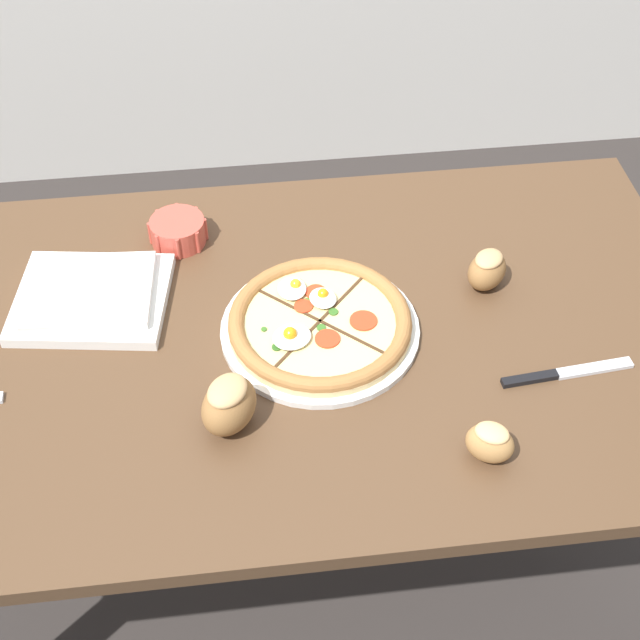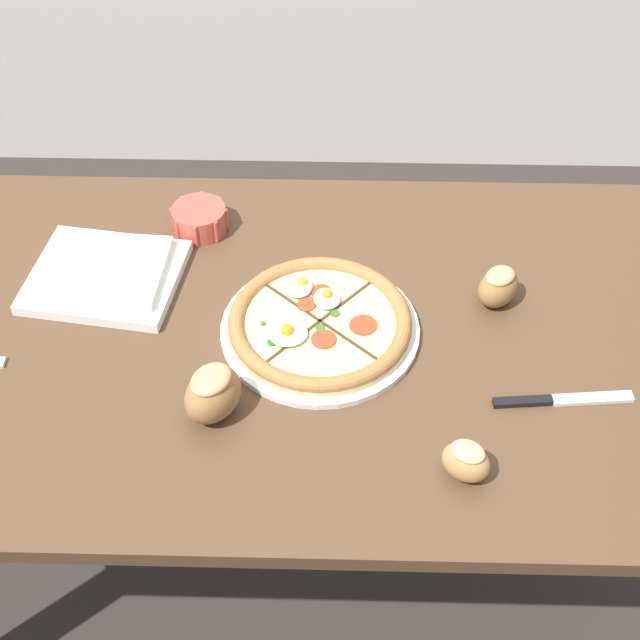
{
  "view_description": "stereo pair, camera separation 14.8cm",
  "coord_description": "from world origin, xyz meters",
  "views": [
    {
      "loc": [
        -0.02,
        -1.03,
        1.87
      ],
      "look_at": [
        0.1,
        -0.0,
        0.81
      ],
      "focal_mm": 50.0,
      "sensor_mm": 36.0,
      "label": 1
    },
    {
      "loc": [
        0.13,
        -1.03,
        1.87
      ],
      "look_at": [
        0.1,
        -0.0,
        0.81
      ],
      "focal_mm": 50.0,
      "sensor_mm": 36.0,
      "label": 2
    }
  ],
  "objects": [
    {
      "name": "pizza",
      "position": [
        0.1,
        0.0,
        0.8
      ],
      "size": [
        0.34,
        0.34,
        0.05
      ],
      "color": "white",
      "rests_on": "dining_table"
    },
    {
      "name": "ground_plane",
      "position": [
        0.0,
        0.0,
        0.0
      ],
      "size": [
        12.0,
        12.0,
        0.0
      ],
      "primitive_type": "plane",
      "color": "#2D2826"
    },
    {
      "name": "napkin_folded",
      "position": [
        -0.28,
        0.12,
        0.79
      ],
      "size": [
        0.29,
        0.26,
        0.04
      ],
      "rotation": [
        0.0,
        0.0,
        -0.15
      ],
      "color": "silver",
      "rests_on": "dining_table"
    },
    {
      "name": "bread_piece_far",
      "position": [
        0.41,
        0.08,
        0.81
      ],
      "size": [
        0.1,
        0.1,
        0.07
      ],
      "rotation": [
        0.0,
        0.0,
        0.76
      ],
      "color": "olive",
      "rests_on": "dining_table"
    },
    {
      "name": "bread_piece_mid",
      "position": [
        -0.05,
        -0.18,
        0.82
      ],
      "size": [
        0.12,
        0.13,
        0.09
      ],
      "rotation": [
        0.0,
        0.0,
        0.98
      ],
      "color": "olive",
      "rests_on": "dining_table"
    },
    {
      "name": "dining_table",
      "position": [
        0.0,
        0.0,
        0.68
      ],
      "size": [
        1.56,
        0.85,
        0.78
      ],
      "color": "#513823",
      "rests_on": "ground_plane"
    },
    {
      "name": "bread_piece_near",
      "position": [
        0.32,
        -0.28,
        0.81
      ],
      "size": [
        0.09,
        0.08,
        0.07
      ],
      "rotation": [
        0.0,
        0.0,
        2.63
      ],
      "color": "#B27F47",
      "rests_on": "dining_table"
    },
    {
      "name": "knife_main",
      "position": [
        0.49,
        -0.14,
        0.78
      ],
      "size": [
        0.22,
        0.04,
        0.01
      ],
      "rotation": [
        0.0,
        0.0,
        0.09
      ],
      "color": "silver",
      "rests_on": "dining_table"
    },
    {
      "name": "ramekin_bowl",
      "position": [
        -0.13,
        0.26,
        0.8
      ],
      "size": [
        0.11,
        0.11,
        0.05
      ],
      "color": "#C64C3D",
      "rests_on": "dining_table"
    }
  ]
}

